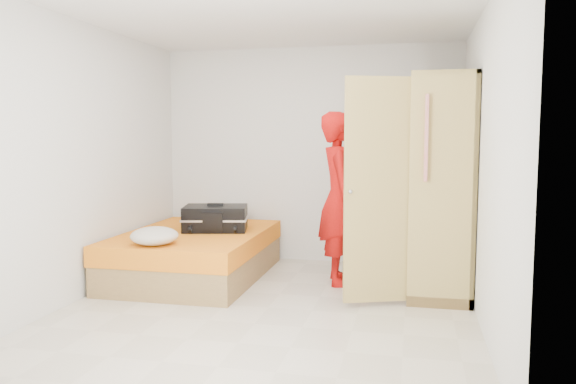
% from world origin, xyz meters
% --- Properties ---
extents(room, '(4.00, 4.02, 2.60)m').
position_xyz_m(room, '(0.00, 0.00, 1.30)').
color(room, beige).
rests_on(room, ground).
extents(bed, '(1.42, 2.02, 0.50)m').
position_xyz_m(bed, '(-1.05, 0.90, 0.25)').
color(bed, '#9F7E48').
rests_on(bed, ground).
extents(wardrobe, '(1.14, 1.39, 2.10)m').
position_xyz_m(wardrobe, '(1.45, 0.85, 1.00)').
color(wardrobe, tan).
rests_on(wardrobe, ground).
extents(person, '(0.57, 0.73, 1.78)m').
position_xyz_m(person, '(0.50, 1.01, 0.89)').
color(person, red).
rests_on(person, ground).
extents(suitcase, '(0.79, 0.65, 0.30)m').
position_xyz_m(suitcase, '(-0.87, 1.04, 0.63)').
color(suitcase, black).
rests_on(suitcase, bed).
extents(round_cushion, '(0.45, 0.45, 0.17)m').
position_xyz_m(round_cushion, '(-1.15, 0.12, 0.59)').
color(round_cushion, beige).
rests_on(round_cushion, bed).
extents(pillow, '(0.53, 0.31, 0.09)m').
position_xyz_m(pillow, '(-1.00, 1.75, 0.55)').
color(pillow, beige).
rests_on(pillow, bed).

